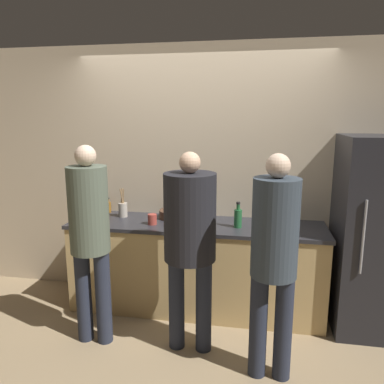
# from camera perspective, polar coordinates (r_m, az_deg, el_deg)

# --- Properties ---
(ground_plane) EXTENTS (14.00, 14.00, 0.00)m
(ground_plane) POSITION_cam_1_polar(r_m,az_deg,el_deg) (3.66, -0.45, -19.77)
(ground_plane) COLOR #9E8460
(wall_back) EXTENTS (5.20, 0.06, 2.60)m
(wall_back) POSITION_cam_1_polar(r_m,az_deg,el_deg) (3.85, 1.47, 2.55)
(wall_back) COLOR #C6B293
(wall_back) RESTS_ON ground_plane
(counter) EXTENTS (2.46, 0.67, 0.88)m
(counter) POSITION_cam_1_polar(r_m,az_deg,el_deg) (3.78, 0.62, -11.14)
(counter) COLOR tan
(counter) RESTS_ON ground_plane
(refrigerator) EXTENTS (0.69, 0.72, 1.74)m
(refrigerator) POSITION_cam_1_polar(r_m,az_deg,el_deg) (3.69, 26.31, -5.93)
(refrigerator) COLOR #232328
(refrigerator) RESTS_ON ground_plane
(person_left) EXTENTS (0.32, 0.32, 1.68)m
(person_left) POSITION_cam_1_polar(r_m,az_deg,el_deg) (3.17, -15.32, -5.72)
(person_left) COLOR #232838
(person_left) RESTS_ON ground_plane
(person_center) EXTENTS (0.41, 0.41, 1.64)m
(person_center) POSITION_cam_1_polar(r_m,az_deg,el_deg) (2.95, -0.31, -6.10)
(person_center) COLOR #232838
(person_center) RESTS_ON ground_plane
(person_right) EXTENTS (0.33, 0.33, 1.66)m
(person_right) POSITION_cam_1_polar(r_m,az_deg,el_deg) (2.70, 12.40, -8.90)
(person_right) COLOR #232838
(person_right) RESTS_ON ground_plane
(fruit_bowl) EXTENTS (0.30, 0.30, 0.12)m
(fruit_bowl) POSITION_cam_1_polar(r_m,az_deg,el_deg) (3.80, -2.71, -3.33)
(fruit_bowl) COLOR #4C3323
(fruit_bowl) RESTS_ON counter
(utensil_crock) EXTENTS (0.09, 0.09, 0.29)m
(utensil_crock) POSITION_cam_1_polar(r_m,az_deg,el_deg) (3.90, -10.49, -2.57)
(utensil_crock) COLOR #ADA393
(utensil_crock) RESTS_ON counter
(bottle_clear) EXTENTS (0.07, 0.07, 0.15)m
(bottle_clear) POSITION_cam_1_polar(r_m,az_deg,el_deg) (3.79, 1.56, -3.07)
(bottle_clear) COLOR silver
(bottle_clear) RESTS_ON counter
(bottle_amber) EXTENTS (0.06, 0.06, 0.16)m
(bottle_amber) POSITION_cam_1_polar(r_m,az_deg,el_deg) (4.10, -12.65, -2.20)
(bottle_amber) COLOR brown
(bottle_amber) RESTS_ON counter
(bottle_green) EXTENTS (0.07, 0.07, 0.24)m
(bottle_green) POSITION_cam_1_polar(r_m,az_deg,el_deg) (3.49, 7.01, -3.87)
(bottle_green) COLOR #236033
(bottle_green) RESTS_ON counter
(cup_red) EXTENTS (0.09, 0.09, 0.10)m
(cup_red) POSITION_cam_1_polar(r_m,az_deg,el_deg) (3.59, -6.07, -4.16)
(cup_red) COLOR #A33D33
(cup_red) RESTS_ON counter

